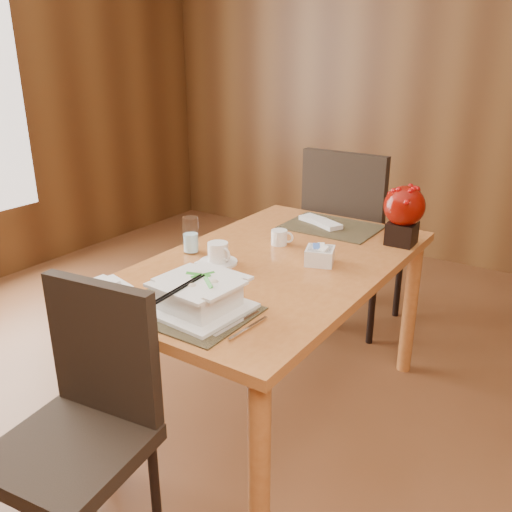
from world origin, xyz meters
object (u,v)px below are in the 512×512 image
Objects in this scene: far_chair at (351,231)px; berry_decor at (404,212)px; bread_plate at (105,287)px; soup_setting at (200,296)px; coffee_cup at (218,255)px; creamer_jug at (279,237)px; dining_table at (272,282)px; sugar_caddy at (320,256)px; near_chair at (84,412)px; water_glass at (191,235)px.

berry_decor is at bearing 134.80° from far_chair.
soup_setting is at bearing 6.41° from bread_plate.
creamer_jug is (0.09, 0.34, -0.00)m from coffee_cup.
soup_setting is at bearing -84.96° from dining_table.
near_chair is at bearing -106.43° from sugar_caddy.
near_chair is at bearing 89.27° from far_chair.
near_chair is (0.25, -0.34, -0.24)m from bread_plate.
coffee_cup is at bearing -124.40° from creamer_jug.
far_chair reaches higher than bread_plate.
far_chair reaches higher than water_glass.
coffee_cup reaches higher than bread_plate.
sugar_caddy is at bearing -42.24° from creamer_jug.
water_glass reaches higher than creamer_jug.
water_glass is 0.59× the size of berry_decor.
coffee_cup is at bearing 85.49° from far_chair.
dining_table is at bearing -154.49° from sugar_caddy.
dining_table is at bearing -85.88° from creamer_jug.
dining_table is 0.67m from berry_decor.
far_chair is (0.04, 1.87, 0.09)m from near_chair.
near_chair reaches higher than dining_table.
coffee_cup is 1.41× the size of sugar_caddy.
dining_table is 0.23m from sugar_caddy.
berry_decor is at bearing 53.71° from dining_table.
creamer_jug and sugar_caddy have the same top height.
berry_decor reaches higher than sugar_caddy.
dining_table is 16.01× the size of creamer_jug.
coffee_cup is 0.15× the size of far_chair.
dining_table is at bearing 75.07° from near_chair.
soup_setting is 0.34× the size of near_chair.
water_glass is at bearing 76.18° from far_chair.
coffee_cup is 0.59× the size of berry_decor.
creamer_jug is at bearing 89.75° from far_chair.
bread_plate is at bearing -130.17° from creamer_jug.
near_chair is at bearing -85.91° from coffee_cup.
bread_plate is at bearing -169.34° from soup_setting.
coffee_cup reaches higher than dining_table.
bread_plate reaches higher than dining_table.
near_chair is (-0.03, -1.10, -0.27)m from creamer_jug.
berry_decor is at bearing 55.58° from bread_plate.
near_chair is at bearing -109.01° from berry_decor.
near_chair is at bearing -109.00° from soup_setting.
bread_plate is (-0.29, -0.77, -0.03)m from creamer_jug.
dining_table is 0.55m from soup_setting.
soup_setting is at bearing -46.88° from water_glass.
coffee_cup is at bearing 86.52° from near_chair.
far_chair is (0.10, 1.11, -0.18)m from coffee_cup.
soup_setting is 1.99× the size of bread_plate.
soup_setting is at bearing -101.90° from sugar_caddy.
creamer_jug is 0.82m from bread_plate.
far_chair reaches higher than soup_setting.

